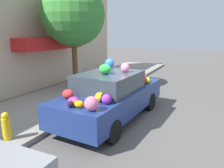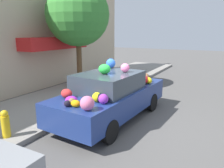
# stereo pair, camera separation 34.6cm
# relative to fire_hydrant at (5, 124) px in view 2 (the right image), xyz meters

# --- Properties ---
(ground_plane) EXTENTS (60.00, 60.00, 0.00)m
(ground_plane) POSITION_rel_fire_hydrant_xyz_m (2.61, -1.62, -0.48)
(ground_plane) COLOR #565451
(sidewalk_curb) EXTENTS (24.00, 3.20, 0.14)m
(sidewalk_curb) POSITION_rel_fire_hydrant_xyz_m (2.61, 1.08, -0.41)
(sidewalk_curb) COLOR gray
(sidewalk_curb) RESTS_ON ground
(building_facade) EXTENTS (18.00, 1.20, 5.62)m
(building_facade) POSITION_rel_fire_hydrant_xyz_m (2.73, 3.30, 2.29)
(building_facade) COLOR #C6B293
(building_facade) RESTS_ON ground
(street_tree) EXTENTS (2.82, 2.82, 4.73)m
(street_tree) POSITION_rel_fire_hydrant_xyz_m (5.04, 1.52, 2.96)
(street_tree) COLOR brown
(street_tree) RESTS_ON sidewalk_curb
(fire_hydrant) EXTENTS (0.20, 0.20, 0.70)m
(fire_hydrant) POSITION_rel_fire_hydrant_xyz_m (0.00, 0.00, 0.00)
(fire_hydrant) COLOR gold
(fire_hydrant) RESTS_ON sidewalk_curb
(art_car) EXTENTS (4.48, 1.98, 1.82)m
(art_car) POSITION_rel_fire_hydrant_xyz_m (2.56, -1.57, 0.30)
(art_car) COLOR navy
(art_car) RESTS_ON ground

